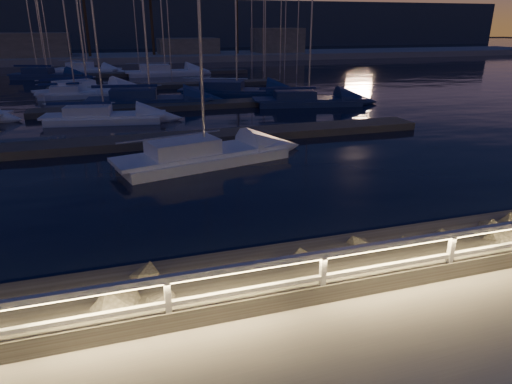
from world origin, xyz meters
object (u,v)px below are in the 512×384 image
sailboat_m (86,69)px  sailboat_n (46,75)px  sailboat_b (200,154)px  sailboat_l (234,91)px  sailboat_g (147,100)px  sailboat_j (85,90)px  sailboat_e (73,93)px  sailboat_h (305,100)px  sailboat_k (163,72)px  sailboat_c (101,116)px  guard_rail (409,251)px

sailboat_m → sailboat_n: sailboat_n is taller
sailboat_b → sailboat_l: bearing=56.9°
sailboat_g → sailboat_j: bearing=130.6°
sailboat_g → sailboat_l: bearing=27.7°
sailboat_e → sailboat_j: sailboat_j is taller
sailboat_h → sailboat_n: (-20.57, 24.77, 0.04)m
sailboat_b → sailboat_k: size_ratio=0.85×
sailboat_c → sailboat_j: size_ratio=0.86×
guard_rail → sailboat_n: sailboat_n is taller
sailboat_j → sailboat_n: sailboat_j is taller
sailboat_g → sailboat_n: sailboat_g is taller
sailboat_c → sailboat_g: bearing=68.5°
sailboat_b → sailboat_g: sailboat_g is taller
sailboat_h → sailboat_k: (-7.73, 24.31, 0.05)m
sailboat_l → sailboat_m: size_ratio=1.19×
sailboat_b → sailboat_c: (-4.13, 10.70, -0.04)m
sailboat_c → sailboat_n: bearing=111.6°
sailboat_e → sailboat_n: 16.24m
sailboat_j → sailboat_l: bearing=-42.2°
sailboat_g → sailboat_k: sailboat_k is taller
sailboat_c → sailboat_j: (-1.37, 12.64, 0.07)m
sailboat_k → sailboat_n: size_ratio=1.14×
sailboat_l → sailboat_b: bearing=-84.6°
sailboat_g → sailboat_m: 27.46m
sailboat_g → sailboat_n: size_ratio=1.12×
sailboat_c → guard_rail: bearing=-65.5°
sailboat_l → sailboat_k: bearing=126.1°
sailboat_b → sailboat_g: (-0.89, 16.16, 0.02)m
sailboat_j → sailboat_l: size_ratio=0.89×
sailboat_b → sailboat_h: size_ratio=0.95×
guard_rail → sailboat_g: sailboat_g is taller
sailboat_b → sailboat_c: 11.47m
sailboat_e → sailboat_g: (5.47, -5.66, 0.07)m
sailboat_c → sailboat_b: bearing=-59.7°
sailboat_b → sailboat_k: 37.28m
guard_rail → sailboat_e: size_ratio=4.24×
sailboat_e → sailboat_g: 7.87m
guard_rail → sailboat_l: size_ratio=2.71×
sailboat_h → sailboat_c: bearing=-161.0°
sailboat_c → sailboat_g: 6.35m
sailboat_j → sailboat_b: bearing=-98.4°
sailboat_k → sailboat_m: 10.60m
sailboat_h → sailboat_l: (-3.98, 5.97, 0.04)m
sailboat_c → sailboat_m: sailboat_m is taller
sailboat_g → sailboat_m: (-5.08, 26.98, 0.01)m
sailboat_j → sailboat_l: (12.03, -4.51, -0.01)m
sailboat_k → sailboat_n: bearing=177.0°
sailboat_h → sailboat_j: bearing=157.4°
sailboat_e → sailboat_k: size_ratio=0.66×
sailboat_j → sailboat_n: bearing=86.1°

